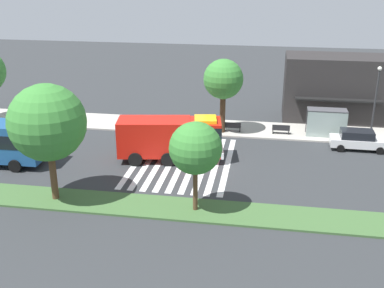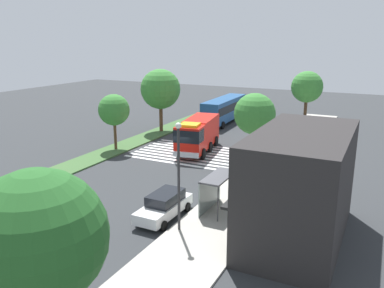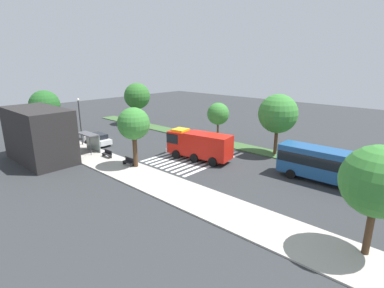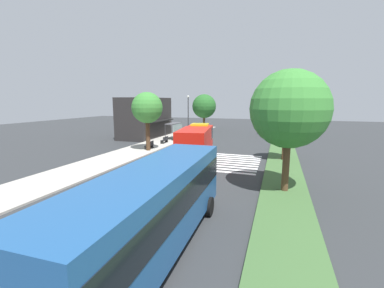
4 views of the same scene
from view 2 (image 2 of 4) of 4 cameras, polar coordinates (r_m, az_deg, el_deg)
ground_plane at (r=38.66m, az=-1.72°, el=-2.30°), size 120.00×120.00×0.00m
sidewalk at (r=35.57m, az=10.76°, el=-4.00°), size 60.00×4.69×0.14m
median_strip at (r=42.77m, az=-11.03°, el=-0.79°), size 60.00×3.00×0.14m
crosswalk at (r=40.73m, az=-0.11°, el=-1.39°), size 7.65×11.42×0.01m
fire_truck at (r=40.80m, az=0.76°, el=1.49°), size 8.64×3.88×3.56m
parked_car_west at (r=26.32m, az=-4.00°, el=-8.78°), size 4.80×2.06×1.69m
transit_bus at (r=55.77m, az=4.69°, el=5.15°), size 11.27×3.04×3.43m
bus_stop_shelter at (r=26.90m, az=3.26°, el=-5.89°), size 3.50×1.40×2.46m
bench_near_shelter at (r=30.84m, az=6.21°, el=-5.77°), size 1.60×0.50×0.90m
bench_west_of_shelter at (r=34.86m, az=8.80°, el=-3.40°), size 1.60×0.50×0.90m
street_lamp at (r=23.29m, az=-1.94°, el=-3.58°), size 0.36×0.36×6.68m
storefront_building at (r=23.74m, az=15.32°, el=-5.86°), size 10.05×5.83×6.46m
sidewalk_tree_far_west at (r=57.42m, az=16.26°, el=7.90°), size 4.33×4.33×7.07m
sidewalk_tree_west at (r=34.69m, az=9.02°, el=4.21°), size 3.60×3.60×6.83m
sidewalk_tree_center at (r=14.82m, az=-21.27°, el=-12.53°), size 4.83×4.83×7.14m
median_tree_far_west at (r=49.52m, az=-4.57°, el=7.89°), size 4.93×4.93×7.78m
median_tree_west at (r=41.96m, az=-11.20°, el=4.83°), size 3.26×3.26×5.81m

